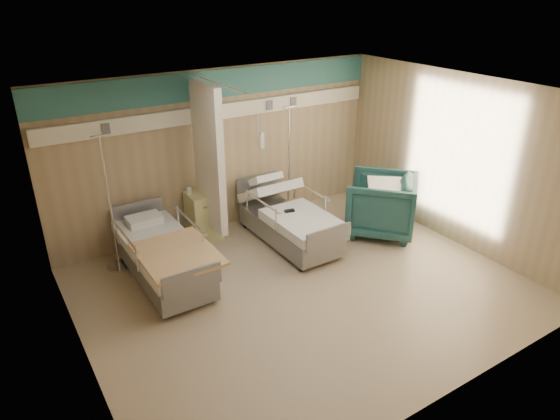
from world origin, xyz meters
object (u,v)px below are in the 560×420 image
object	(u,v)px
bed_left	(164,261)
iv_stand_left	(116,242)
iv_stand_right	(288,197)
bedside_cabinet	(204,216)
bed_right	(289,225)
visitor_armchair	(381,205)

from	to	relation	value
bed_left	iv_stand_left	size ratio (longest dim) A/B	1.02
iv_stand_right	iv_stand_left	distance (m)	3.18
bedside_cabinet	iv_stand_left	world-z (taller)	iv_stand_left
bed_right	bedside_cabinet	xyz separation A→B (m)	(-1.15, 0.90, 0.11)
iv_stand_right	iv_stand_left	world-z (taller)	same
bed_left	iv_stand_right	bearing A→B (deg)	16.23
visitor_armchair	iv_stand_right	distance (m)	1.69
bedside_cabinet	iv_stand_right	xyz separation A→B (m)	(1.65, -0.11, 0.01)
visitor_armchair	bedside_cabinet	bearing A→B (deg)	-70.16
bed_right	iv_stand_left	xyz separation A→B (m)	(-2.68, 0.75, 0.12)
visitor_armchair	iv_stand_right	world-z (taller)	iv_stand_right
bedside_cabinet	bed_left	bearing A→B (deg)	-139.40
bed_left	iv_stand_left	world-z (taller)	iv_stand_left
bed_left	iv_stand_left	bearing A→B (deg)	122.57
bed_left	bedside_cabinet	world-z (taller)	bedside_cabinet
bed_right	iv_stand_right	xyz separation A→B (m)	(0.50, 0.79, 0.12)
iv_stand_right	iv_stand_left	size ratio (longest dim) A/B	1.00
iv_stand_left	bedside_cabinet	bearing A→B (deg)	5.55
bed_left	visitor_armchair	size ratio (longest dim) A/B	1.88
bed_left	bed_right	bearing A→B (deg)	0.00
bedside_cabinet	iv_stand_left	distance (m)	1.54
bed_left	iv_stand_right	world-z (taller)	iv_stand_right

